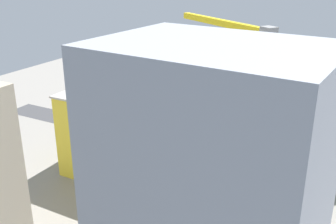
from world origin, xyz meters
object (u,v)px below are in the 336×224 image
(parked_car_5, at_px, (176,135))
(traffic_light, at_px, (114,110))
(parked_car_4, at_px, (202,141))
(construction_building, at_px, (142,139))
(parked_car_2, at_px, (253,152))
(tower_crane, at_px, (238,97))
(parked_car_1, at_px, (284,160))
(parked_car_0, at_px, (316,168))
(platform_canopy_near, at_px, (192,104))
(locomotive, at_px, (316,120))
(box_truck_0, at_px, (169,144))
(parked_car_3, at_px, (228,147))
(street_tree_1, at_px, (325,167))

(parked_car_5, relative_size, traffic_light, 0.74)
(parked_car_4, distance_m, construction_building, 23.98)
(parked_car_2, relative_size, tower_crane, 0.13)
(parked_car_5, relative_size, tower_crane, 0.13)
(parked_car_5, bearing_deg, parked_car_1, 179.36)
(parked_car_0, distance_m, tower_crane, 30.04)
(platform_canopy_near, xyz_separation_m, locomotive, (-34.49, -11.00, -2.41))
(tower_crane, bearing_deg, platform_canopy_near, -53.30)
(construction_building, bearing_deg, traffic_light, -43.39)
(construction_building, bearing_deg, tower_crane, -170.03)
(parked_car_2, bearing_deg, box_truck_0, 19.71)
(parked_car_4, xyz_separation_m, construction_building, (4.78, 21.92, 8.47))
(construction_building, distance_m, traffic_light, 33.42)
(parked_car_0, height_order, box_truck_0, box_truck_0)
(parked_car_4, xyz_separation_m, tower_crane, (-14.90, 18.34, 20.18))
(parked_car_4, bearing_deg, tower_crane, 129.10)
(parked_car_3, distance_m, construction_building, 26.51)
(parked_car_2, xyz_separation_m, construction_building, (18.56, 21.87, 8.39))
(parked_car_1, xyz_separation_m, parked_car_5, (29.05, -0.32, 0.00))
(parked_car_0, distance_m, parked_car_4, 28.76)
(box_truck_0, height_order, street_tree_1, street_tree_1)
(traffic_light, bearing_deg, parked_car_1, 178.67)
(platform_canopy_near, xyz_separation_m, tower_crane, (-25.46, 34.15, 16.66))
(parked_car_2, distance_m, tower_crane, 27.19)
(parked_car_0, xyz_separation_m, parked_car_4, (28.75, -0.79, -0.10))
(parked_car_1, height_order, construction_building, construction_building)
(box_truck_0, bearing_deg, tower_crane, 152.22)
(parked_car_0, relative_size, parked_car_3, 1.03)
(locomotive, distance_m, parked_car_5, 41.56)
(parked_car_5, bearing_deg, box_truck_0, 101.37)
(parked_car_3, bearing_deg, parked_car_1, 176.95)
(tower_crane, relative_size, street_tree_1, 4.29)
(parked_car_3, bearing_deg, construction_building, 61.86)
(parked_car_2, height_order, street_tree_1, street_tree_1)
(platform_canopy_near, height_order, parked_car_4, platform_canopy_near)
(parked_car_5, distance_m, street_tree_1, 39.78)
(parked_car_0, distance_m, parked_car_5, 36.37)
(platform_canopy_near, bearing_deg, parked_car_5, 100.37)
(tower_crane, bearing_deg, parked_car_2, -86.48)
(parked_car_1, relative_size, parked_car_4, 0.97)
(construction_building, bearing_deg, parked_car_5, -82.90)
(parked_car_4, height_order, street_tree_1, street_tree_1)
(parked_car_1, height_order, tower_crane, tower_crane)
(platform_canopy_near, relative_size, parked_car_1, 13.12)
(parked_car_2, relative_size, traffic_light, 0.71)
(platform_canopy_near, xyz_separation_m, parked_car_4, (-10.55, 15.82, -3.51))
(tower_crane, xyz_separation_m, box_truck_0, (21.12, -11.12, -19.33))
(tower_crane, relative_size, box_truck_0, 3.74)
(parked_car_1, relative_size, traffic_light, 0.66)
(parked_car_5, xyz_separation_m, construction_building, (-2.84, 21.71, 8.37))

